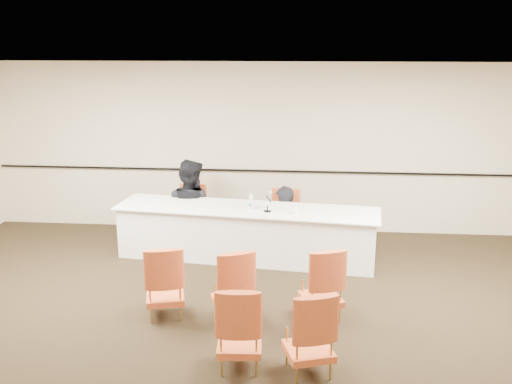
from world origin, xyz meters
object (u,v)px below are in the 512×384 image
panelist_second_chair (190,214)px  microphone (267,202)px  panel_table (246,233)px  aud_chair_front_right (321,282)px  aud_chair_back_mid (239,326)px  drinking_glass (253,206)px  panelist_main_chair (284,220)px  aud_chair_back_right (309,331)px  aud_chair_front_left (165,280)px  panelist_main (283,233)px  panelist_second (190,213)px  aud_chair_front_mid (233,284)px  coffee_cup (296,210)px  water_bottle (251,201)px

panelist_second_chair → microphone: bearing=-26.7°
panel_table → aud_chair_front_right: 2.24m
panelist_second_chair → aud_chair_back_mid: (1.29, -3.84, 0.00)m
microphone → drinking_glass: size_ratio=3.08×
panelist_main_chair → aud_chair_back_right: size_ratio=1.00×
panelist_main_chair → drinking_glass: size_ratio=9.50×
panel_table → panelist_main_chair: panelist_main_chair is taller
aud_chair_front_left → aud_chair_back_right: (1.78, -1.12, 0.00)m
panelist_main → panelist_second: (-1.61, 0.19, 0.24)m
panelist_second → aud_chair_front_mid: (1.08, -2.80, -0.01)m
microphone → aud_chair_front_left: 2.24m
panel_table → microphone: 0.69m
panelist_main → panelist_second: panelist_second is taller
aud_chair_back_mid → aud_chair_back_right: same height
drinking_glass → panelist_second: bearing=145.9°
coffee_cup → aud_chair_back_mid: 2.95m
microphone → drinking_glass: (-0.23, 0.13, -0.10)m
drinking_glass → aud_chair_front_left: 2.22m
drinking_glass → aud_chair_back_right: 3.24m
panelist_main_chair → panelist_second: panelist_second is taller
panelist_main → aud_chair_back_right: 3.73m
aud_chair_back_right → drinking_glass: bearing=87.6°
panelist_main_chair → panelist_second_chair: 1.62m
panelist_second_chair → aud_chair_front_left: (0.23, -2.76, 0.00)m
coffee_cup → aud_chair_back_mid: coffee_cup is taller
coffee_cup → aud_chair_front_mid: 2.02m
panelist_second → aud_chair_back_right: (2.01, -3.89, -0.01)m
aud_chair_front_left → aud_chair_back_right: bearing=-46.8°
panelist_main → water_bottle: bearing=38.8°
panelist_main_chair → water_bottle: water_bottle is taller
panel_table → drinking_glass: size_ratio=41.09×
water_bottle → aud_chair_back_mid: 3.13m
aud_chair_back_mid → aud_chair_back_right: (0.72, -0.05, 0.00)m
coffee_cup → aud_chair_back_mid: (-0.52, -2.88, -0.41)m
panelist_main_chair → panelist_second_chair: (-1.61, 0.19, 0.00)m
panelist_second_chair → panelist_second: bearing=0.0°
panelist_main → aud_chair_front_mid: panelist_main is taller
panel_table → aud_chair_front_left: bearing=-105.1°
aud_chair_back_mid → panelist_main: bearing=81.3°
aud_chair_front_left → microphone: bearing=43.5°
microphone → aud_chair_front_mid: 1.98m
aud_chair_front_left → aud_chair_front_mid: (0.86, -0.04, 0.00)m
panelist_second_chair → microphone: 1.73m
panel_table → panelist_main_chair: size_ratio=4.33×
aud_chair_front_right → coffee_cup: bearing=83.2°
panelist_main_chair → coffee_cup: coffee_cup is taller
panel_table → panelist_second_chair: 1.27m
panelist_second → coffee_cup: size_ratio=14.83×
drinking_glass → panel_table: bearing=151.7°
panelist_main → aud_chair_front_mid: bearing=68.1°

